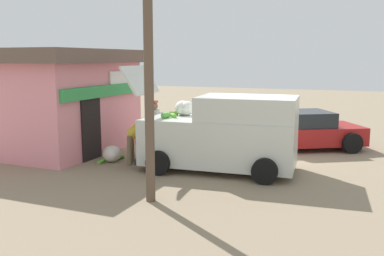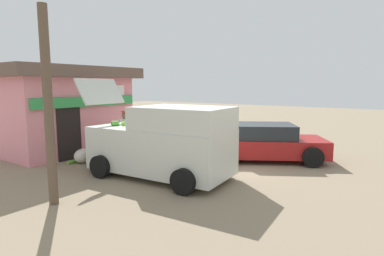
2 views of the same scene
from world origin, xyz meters
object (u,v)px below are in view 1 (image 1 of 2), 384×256
vendor_standing (155,124)px  unloaded_banana_pile (112,154)px  parked_sedan (300,131)px  storefront_bar (58,98)px  delivery_van (224,134)px  customer_bending (138,134)px  paint_bucket (157,138)px

vendor_standing → unloaded_banana_pile: (-1.20, 0.84, -0.78)m
parked_sedan → unloaded_banana_pile: bearing=127.8°
vendor_standing → storefront_bar: bearing=95.9°
delivery_van → vendor_standing: bearing=69.1°
parked_sedan → vendor_standing: (-2.67, 4.15, 0.39)m
delivery_van → unloaded_banana_pile: 3.51m
parked_sedan → unloaded_banana_pile: 6.33m
customer_bending → vendor_standing: bearing=1.3°
vendor_standing → customer_bending: size_ratio=1.23×
delivery_van → storefront_bar: bearing=83.9°
vendor_standing → customer_bending: 1.17m
customer_bending → storefront_bar: bearing=76.4°
storefront_bar → paint_bucket: (2.16, -2.58, -1.57)m
vendor_standing → unloaded_banana_pile: bearing=145.0°
parked_sedan → paint_bucket: 5.03m
delivery_van → vendor_standing: 2.75m
delivery_van → unloaded_banana_pile: delivery_van is taller
unloaded_banana_pile → vendor_standing: bearing=-35.0°
delivery_van → customer_bending: 2.55m
parked_sedan → unloaded_banana_pile: parked_sedan is taller
delivery_van → parked_sedan: bearing=-23.5°
delivery_van → paint_bucket: delivery_van is taller
parked_sedan → customer_bending: (-3.84, 4.13, 0.26)m
vendor_standing → customer_bending: (-1.16, -0.03, -0.13)m
storefront_bar → parked_sedan: bearing=-68.1°
storefront_bar → vendor_standing: 3.46m
paint_bucket → unloaded_banana_pile: bearing=178.9°
parked_sedan → storefront_bar: bearing=111.9°
unloaded_banana_pile → paint_bucket: size_ratio=2.98×
storefront_bar → paint_bucket: size_ratio=16.59×
customer_bending → unloaded_banana_pile: size_ratio=1.47×
parked_sedan → customer_bending: customer_bending is taller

